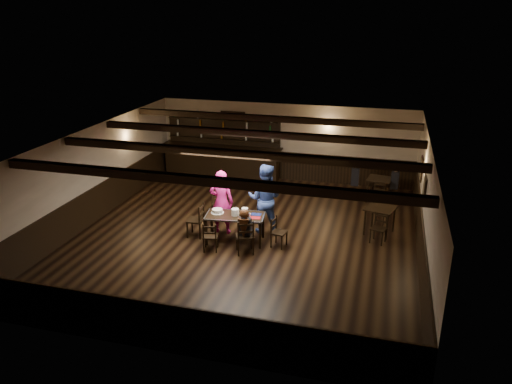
% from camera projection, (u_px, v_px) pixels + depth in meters
% --- Properties ---
extents(ground, '(10.00, 10.00, 0.00)m').
position_uv_depth(ground, '(245.00, 236.00, 13.47)').
color(ground, black).
rests_on(ground, ground).
extents(room_shell, '(9.02, 10.02, 2.71)m').
position_uv_depth(room_shell, '(245.00, 175.00, 12.89)').
color(room_shell, beige).
rests_on(room_shell, ground).
extents(dining_table, '(1.61, 0.95, 0.75)m').
position_uv_depth(dining_table, '(235.00, 218.00, 12.95)').
color(dining_table, black).
rests_on(dining_table, ground).
extents(chair_near_left, '(0.43, 0.41, 0.77)m').
position_uv_depth(chair_near_left, '(210.00, 235.00, 12.49)').
color(chair_near_left, black).
rests_on(chair_near_left, ground).
extents(chair_near_right, '(0.56, 0.55, 0.92)m').
position_uv_depth(chair_near_right, '(245.00, 234.00, 12.31)').
color(chair_near_right, black).
rests_on(chair_near_right, ground).
extents(chair_end_left, '(0.43, 0.45, 0.93)m').
position_uv_depth(chair_end_left, '(198.00, 218.00, 13.29)').
color(chair_end_left, black).
rests_on(chair_end_left, ground).
extents(chair_end_right, '(0.42, 0.43, 0.79)m').
position_uv_depth(chair_end_right, '(277.00, 229.00, 12.77)').
color(chair_end_right, black).
rests_on(chair_end_right, ground).
extents(chair_far_pushed, '(0.59, 0.58, 0.93)m').
position_uv_depth(chair_far_pushed, '(219.00, 201.00, 14.39)').
color(chair_far_pushed, black).
rests_on(chair_far_pushed, ground).
extents(woman_pink, '(0.68, 0.48, 1.78)m').
position_uv_depth(woman_pink, '(222.00, 202.00, 13.41)').
color(woman_pink, '#FB2CAB').
rests_on(woman_pink, ground).
extents(man_blue, '(0.97, 0.77, 1.94)m').
position_uv_depth(man_blue, '(265.00, 199.00, 13.42)').
color(man_blue, navy).
rests_on(man_blue, ground).
extents(seated_person, '(0.31, 0.46, 0.75)m').
position_uv_depth(seated_person, '(245.00, 224.00, 12.28)').
color(seated_person, black).
rests_on(seated_person, ground).
extents(cake, '(0.34, 0.34, 0.11)m').
position_uv_depth(cake, '(217.00, 211.00, 13.04)').
color(cake, white).
rests_on(cake, dining_table).
extents(plate_stack_a, '(0.19, 0.19, 0.18)m').
position_uv_depth(plate_stack_a, '(235.00, 212.00, 12.87)').
color(plate_stack_a, white).
rests_on(plate_stack_a, dining_table).
extents(plate_stack_b, '(0.17, 0.17, 0.20)m').
position_uv_depth(plate_stack_b, '(245.00, 212.00, 12.87)').
color(plate_stack_b, white).
rests_on(plate_stack_b, dining_table).
extents(tea_light, '(0.05, 0.05, 0.06)m').
position_uv_depth(tea_light, '(238.00, 213.00, 12.96)').
color(tea_light, '#A5A8AD').
rests_on(tea_light, dining_table).
extents(salt_shaker, '(0.04, 0.04, 0.10)m').
position_uv_depth(salt_shaker, '(250.00, 215.00, 12.80)').
color(salt_shaker, silver).
rests_on(salt_shaker, dining_table).
extents(pepper_shaker, '(0.04, 0.04, 0.10)m').
position_uv_depth(pepper_shaker, '(249.00, 215.00, 12.81)').
color(pepper_shaker, '#A5A8AD').
rests_on(pepper_shaker, dining_table).
extents(drink_glass, '(0.06, 0.06, 0.09)m').
position_uv_depth(drink_glass, '(246.00, 212.00, 12.99)').
color(drink_glass, silver).
rests_on(drink_glass, dining_table).
extents(menu_red, '(0.28, 0.21, 0.00)m').
position_uv_depth(menu_red, '(255.00, 218.00, 12.75)').
color(menu_red, maroon).
rests_on(menu_red, dining_table).
extents(menu_blue, '(0.27, 0.19, 0.00)m').
position_uv_depth(menu_blue, '(256.00, 214.00, 12.96)').
color(menu_blue, '#0F184E').
rests_on(menu_blue, dining_table).
extents(bar_counter, '(4.35, 0.70, 2.20)m').
position_uv_depth(bar_counter, '(222.00, 157.00, 18.03)').
color(bar_counter, black).
rests_on(bar_counter, ground).
extents(back_table_a, '(0.92, 0.92, 0.75)m').
position_uv_depth(back_table_a, '(380.00, 211.00, 13.43)').
color(back_table_a, black).
rests_on(back_table_a, ground).
extents(back_table_b, '(0.84, 0.84, 0.75)m').
position_uv_depth(back_table_b, '(379.00, 182.00, 15.71)').
color(back_table_b, black).
rests_on(back_table_b, ground).
extents(bg_patron_left, '(0.25, 0.39, 0.80)m').
position_uv_depth(bg_patron_left, '(355.00, 173.00, 15.87)').
color(bg_patron_left, black).
rests_on(bg_patron_left, ground).
extents(bg_patron_right, '(0.25, 0.39, 0.77)m').
position_uv_depth(bg_patron_right, '(395.00, 176.00, 15.56)').
color(bg_patron_right, black).
rests_on(bg_patron_right, ground).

